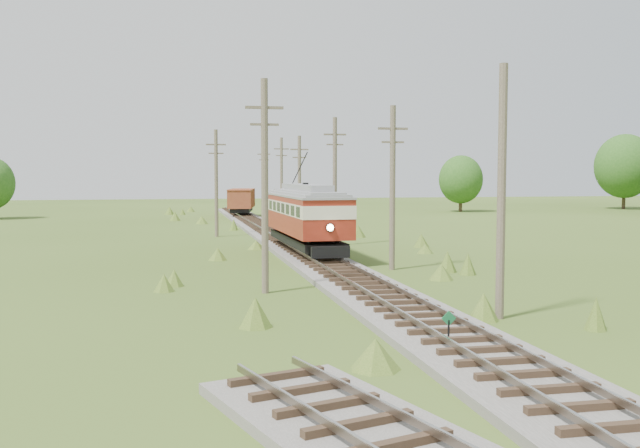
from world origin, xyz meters
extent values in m
plane|color=#385218|center=(0.00, 0.00, 0.00)|extent=(260.00, 260.00, 0.00)
cube|color=#605B54|center=(0.00, 34.00, 0.12)|extent=(3.60, 96.00, 0.25)
cube|color=#726659|center=(-0.72, 34.00, 0.48)|extent=(0.08, 96.00, 0.17)
cube|color=#726659|center=(0.72, 34.00, 0.48)|extent=(0.08, 96.00, 0.17)
cube|color=#2D2116|center=(0.00, 34.00, 0.33)|extent=(2.40, 96.00, 0.16)
cylinder|color=black|center=(-0.20, 1.50, 0.40)|extent=(0.06, 0.06, 0.80)
cube|color=#176B37|center=(-0.20, 1.50, 0.85)|extent=(0.45, 0.03, 0.45)
cube|color=black|center=(0.00, 25.11, 1.03)|extent=(2.72, 11.49, 0.47)
cube|color=maroon|center=(0.00, 25.11, 2.06)|extent=(3.18, 12.49, 1.14)
cube|color=beige|center=(0.00, 25.11, 2.99)|extent=(3.21, 12.55, 0.72)
cube|color=black|center=(0.00, 25.11, 2.99)|extent=(3.22, 11.99, 0.57)
cube|color=maroon|center=(0.00, 25.11, 3.51)|extent=(3.18, 12.49, 0.31)
cube|color=gray|center=(0.00, 25.11, 3.85)|extent=(3.24, 12.61, 0.39)
cube|color=gray|center=(0.00, 25.11, 4.21)|extent=(1.51, 9.35, 0.41)
sphere|color=#FFF2BF|center=(0.14, 18.82, 2.22)|extent=(0.37, 0.37, 0.37)
cylinder|color=black|center=(-0.04, 26.97, 5.38)|extent=(0.17, 4.82, 2.00)
cylinder|color=black|center=(-0.67, 20.39, 0.97)|extent=(0.14, 0.83, 0.83)
cylinder|color=black|center=(0.88, 20.43, 0.97)|extent=(0.14, 0.83, 0.83)
cylinder|color=black|center=(-0.88, 29.79, 0.97)|extent=(0.14, 0.83, 0.83)
cylinder|color=black|center=(0.67, 29.83, 0.97)|extent=(0.14, 0.83, 0.83)
cube|color=black|center=(0.00, 65.68, 0.92)|extent=(3.33, 7.56, 0.51)
cube|color=maroon|center=(0.00, 65.68, 2.18)|extent=(3.99, 8.45, 2.03)
cube|color=maroon|center=(0.00, 65.68, 3.25)|extent=(4.07, 8.62, 0.12)
cylinder|color=black|center=(-1.17, 63.41, 0.97)|extent=(0.26, 0.82, 0.81)
cylinder|color=black|center=(0.33, 63.15, 0.97)|extent=(0.26, 0.82, 0.81)
cylinder|color=black|center=(-0.33, 68.21, 0.97)|extent=(0.26, 0.82, 0.81)
cylinder|color=black|center=(1.17, 67.95, 0.97)|extent=(0.26, 0.82, 0.81)
cone|color=gray|center=(4.17, 52.17, 0.63)|extent=(3.36, 3.36, 1.26)
cone|color=gray|center=(5.01, 51.12, 0.37)|extent=(1.89, 1.89, 0.74)
cylinder|color=brown|center=(3.10, 5.00, 4.40)|extent=(0.30, 0.30, 8.80)
cylinder|color=brown|center=(3.30, 18.00, 4.30)|extent=(0.30, 0.30, 8.60)
cube|color=brown|center=(3.30, 18.00, 7.40)|extent=(1.60, 0.12, 0.12)
cube|color=brown|center=(3.30, 18.00, 6.70)|extent=(1.20, 0.10, 0.10)
cylinder|color=brown|center=(3.20, 31.00, 4.50)|extent=(0.30, 0.30, 9.00)
cube|color=brown|center=(3.20, 31.00, 7.80)|extent=(1.60, 0.12, 0.12)
cube|color=brown|center=(3.20, 31.00, 7.10)|extent=(1.20, 0.10, 0.10)
cylinder|color=brown|center=(3.00, 44.00, 4.20)|extent=(0.30, 0.30, 8.40)
cube|color=brown|center=(3.00, 44.00, 7.20)|extent=(1.60, 0.12, 0.12)
cube|color=brown|center=(3.00, 44.00, 6.50)|extent=(1.20, 0.10, 0.10)
cylinder|color=brown|center=(3.40, 57.00, 4.45)|extent=(0.30, 0.30, 8.90)
cube|color=brown|center=(3.40, 57.00, 7.70)|extent=(1.60, 0.12, 0.12)
cube|color=brown|center=(3.40, 57.00, 7.00)|extent=(1.20, 0.10, 0.10)
cylinder|color=brown|center=(3.20, 70.00, 4.35)|extent=(0.30, 0.30, 8.70)
cube|color=brown|center=(3.20, 70.00, 7.50)|extent=(1.60, 0.12, 0.12)
cube|color=brown|center=(3.20, 70.00, 6.80)|extent=(1.20, 0.10, 0.10)
cylinder|color=brown|center=(-4.20, 12.00, 4.50)|extent=(0.30, 0.30, 9.00)
cube|color=brown|center=(-4.20, 12.00, 7.80)|extent=(1.60, 0.12, 0.12)
cube|color=brown|center=(-4.20, 12.00, 7.10)|extent=(1.20, 0.10, 0.10)
cylinder|color=brown|center=(-4.50, 40.00, 4.30)|extent=(0.30, 0.30, 8.60)
cube|color=brown|center=(-4.50, 40.00, 7.40)|extent=(1.60, 0.12, 0.12)
cube|color=brown|center=(-4.50, 40.00, 6.70)|extent=(1.20, 0.10, 0.10)
cylinder|color=#38281C|center=(56.00, 74.00, 1.80)|extent=(0.50, 0.50, 3.60)
ellipsoid|color=#265519|center=(56.00, 74.00, 6.20)|extent=(8.40, 8.40, 9.24)
cylinder|color=#38281C|center=(30.00, 72.00, 1.26)|extent=(0.50, 0.50, 2.52)
ellipsoid|color=#265519|center=(30.00, 72.00, 4.34)|extent=(5.88, 5.88, 6.47)
camera|label=1|loc=(-8.04, -17.73, 5.03)|focal=40.00mm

